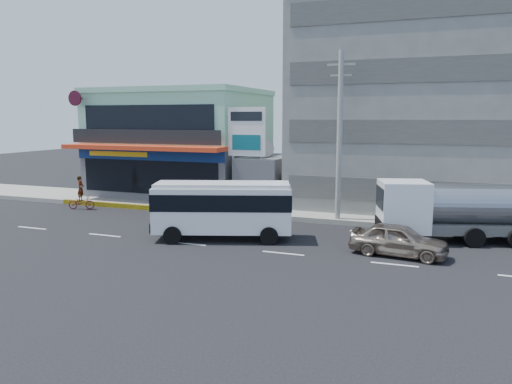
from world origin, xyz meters
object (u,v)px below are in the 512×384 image
at_px(utility_pole_near, 339,136).
at_px(minibus, 223,206).
at_px(satellite_dish, 263,156).
at_px(motorcycle_rider, 81,198).
at_px(concrete_building, 420,106).
at_px(shop_building, 182,145).
at_px(tanker_truck, 451,210).
at_px(sedan, 399,240).
at_px(billboard, 247,137).

relative_size(utility_pole_near, minibus, 1.36).
xyz_separation_m(satellite_dish, motorcycle_rider, (-11.35, -5.23, -2.82)).
bearing_deg(concrete_building, utility_pole_near, -117.76).
bearing_deg(shop_building, concrete_building, 3.35).
height_order(concrete_building, tanker_truck, concrete_building).
relative_size(concrete_building, sedan, 3.68).
bearing_deg(sedan, minibus, 97.57).
bearing_deg(tanker_truck, satellite_dish, 154.36).
xyz_separation_m(shop_building, billboard, (7.50, -4.75, 0.93)).
xyz_separation_m(minibus, tanker_truck, (10.97, 3.64, -0.11)).
xyz_separation_m(billboard, minibus, (1.74, -7.70, -3.17)).
relative_size(tanker_truck, motorcycle_rider, 3.55).
bearing_deg(sedan, utility_pole_near, 41.74).
height_order(sedan, tanker_truck, tanker_truck).
bearing_deg(sedan, motorcycle_rider, 86.25).
bearing_deg(utility_pole_near, motorcycle_rider, -174.65).
distance_m(shop_building, sedan, 22.13).
bearing_deg(billboard, tanker_truck, -17.72).
height_order(satellite_dish, tanker_truck, satellite_dish).
distance_m(minibus, tanker_truck, 11.56).
bearing_deg(concrete_building, minibus, -122.97).
xyz_separation_m(billboard, tanker_truck, (12.72, -4.06, -3.28)).
relative_size(shop_building, billboard, 1.80).
relative_size(satellite_dish, sedan, 0.34).
bearing_deg(motorcycle_rider, sedan, -11.32).
relative_size(concrete_building, tanker_truck, 1.98).
xyz_separation_m(shop_building, utility_pole_near, (14.00, -6.55, 1.15)).
bearing_deg(tanker_truck, concrete_building, 102.66).
relative_size(minibus, motorcycle_rider, 3.24).
xyz_separation_m(shop_building, concrete_building, (18.00, 1.05, 3.00)).
xyz_separation_m(concrete_building, sedan, (0.00, -13.50, -6.26)).
relative_size(utility_pole_near, sedan, 2.30).
bearing_deg(sedan, concrete_building, 7.59).
xyz_separation_m(shop_building, sedan, (18.00, -12.45, -3.26)).
distance_m(shop_building, tanker_truck, 22.18).
xyz_separation_m(sedan, tanker_truck, (2.21, 3.64, 0.90)).
xyz_separation_m(concrete_building, billboard, (-10.50, -5.80, -2.07)).
relative_size(billboard, utility_pole_near, 0.69).
distance_m(billboard, motorcycle_rider, 12.12).
height_order(billboard, tanker_truck, billboard).
bearing_deg(minibus, shop_building, 126.60).
bearing_deg(utility_pole_near, sedan, -55.83).
height_order(satellite_dish, utility_pole_near, utility_pole_near).
bearing_deg(sedan, shop_building, 62.92).
xyz_separation_m(satellite_dish, minibus, (1.24, -9.50, -1.82)).
height_order(tanker_truck, motorcycle_rider, tanker_truck).
relative_size(billboard, motorcycle_rider, 3.03).
bearing_deg(shop_building, satellite_dish, -20.21).
height_order(concrete_building, utility_pole_near, concrete_building).
bearing_deg(motorcycle_rider, tanker_truck, -1.55).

